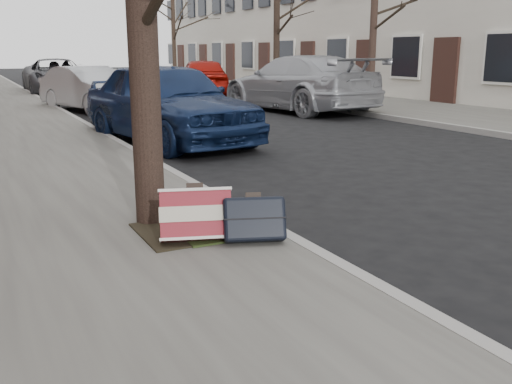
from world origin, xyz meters
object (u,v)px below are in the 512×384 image
suitcase_navy (254,219)px  car_near_front (168,102)px  suitcase_red (196,215)px  car_near_mid (90,89)px

suitcase_navy → car_near_front: 6.36m
suitcase_red → car_near_mid: bearing=100.8°
car_near_mid → suitcase_red: bearing=-114.5°
suitcase_navy → car_near_front: size_ratio=0.12×
suitcase_navy → car_near_front: bearing=97.8°
suitcase_red → car_near_front: car_near_front is taller
car_near_front → car_near_mid: (-0.13, 6.54, -0.13)m
suitcase_red → car_near_front: size_ratio=0.13×
suitcase_navy → car_near_mid: bearing=104.6°
suitcase_navy → car_near_mid: size_ratio=0.13×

